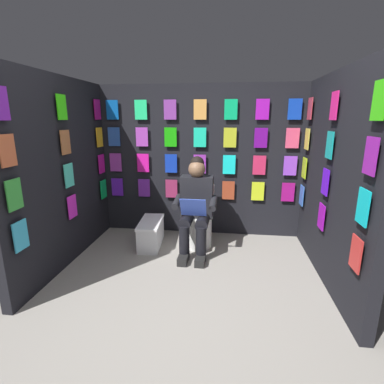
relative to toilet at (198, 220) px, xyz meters
name	(u,v)px	position (x,y,z in m)	size (l,w,h in m)	color
ground_plane	(173,330)	(0.02, 1.68, -0.33)	(30.00, 30.00, 0.00)	gray
display_wall_back	(200,161)	(0.02, -0.45, 0.72)	(2.90, 0.14, 2.09)	black
display_wall_left	(334,180)	(-1.43, 0.64, 0.72)	(0.14, 2.08, 2.09)	black
display_wall_right	(62,173)	(1.46, 0.64, 0.72)	(0.14, 2.08, 2.09)	black
toilet	(198,220)	(0.00, 0.00, 0.00)	(0.41, 0.56, 0.77)	white
person_reading	(196,206)	(0.00, 0.23, 0.27)	(0.53, 0.69, 1.19)	black
comic_longbox_near	(151,233)	(0.61, 0.14, -0.16)	(0.32, 0.64, 0.34)	silver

